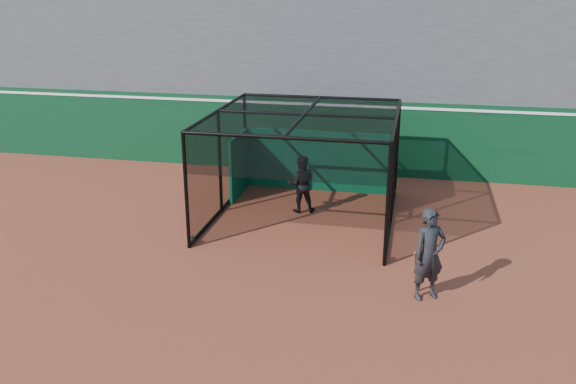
# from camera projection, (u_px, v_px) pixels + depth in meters

# --- Properties ---
(ground) EXTENTS (120.00, 120.00, 0.00)m
(ground) POSITION_uv_depth(u_px,v_px,m) (221.00, 277.00, 13.48)
(ground) COLOR brown
(ground) RESTS_ON ground
(outfield_wall) EXTENTS (50.00, 0.50, 2.50)m
(outfield_wall) POSITION_uv_depth(u_px,v_px,m) (296.00, 133.00, 20.92)
(outfield_wall) COLOR #09341A
(outfield_wall) RESTS_ON ground
(grandstand) EXTENTS (50.00, 7.85, 8.95)m
(grandstand) POSITION_uv_depth(u_px,v_px,m) (316.00, 30.00, 23.38)
(grandstand) COLOR #4C4C4F
(grandstand) RESTS_ON ground
(batting_cage) EXTENTS (4.85, 5.26, 2.90)m
(batting_cage) POSITION_uv_depth(u_px,v_px,m) (304.00, 167.00, 16.45)
(batting_cage) COLOR black
(batting_cage) RESTS_ON ground
(batter) EXTENTS (0.93, 0.80, 1.63)m
(batter) POSITION_uv_depth(u_px,v_px,m) (301.00, 184.00, 17.12)
(batter) COLOR black
(batter) RESTS_ON ground
(on_deck_player) EXTENTS (0.85, 0.77, 1.94)m
(on_deck_player) POSITION_uv_depth(u_px,v_px,m) (429.00, 255.00, 12.30)
(on_deck_player) COLOR black
(on_deck_player) RESTS_ON ground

